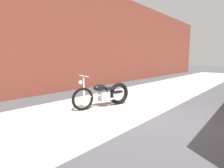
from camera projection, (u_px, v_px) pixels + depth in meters
ground_plane at (151, 119)px, 4.69m from camera, size 80.00×80.00×0.00m
sidewalk_slab at (101, 107)px, 5.80m from camera, size 36.00×3.50×0.01m
brick_building_wall at (40, 32)px, 7.66m from camera, size 36.00×0.50×5.21m
motorcycle_black at (106, 94)px, 5.84m from camera, size 1.96×0.79×1.03m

